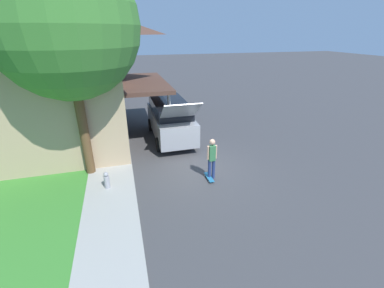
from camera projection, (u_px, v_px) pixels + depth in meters
ground_plane at (197, 170)px, 11.17m from camera, size 120.00×120.00×0.00m
lawn at (31, 137)px, 14.46m from camera, size 10.00×80.00×0.08m
sidewalk at (112, 130)px, 15.55m from camera, size 1.80×80.00×0.10m
house at (14, 64)px, 12.40m from camera, size 12.68×9.36×7.69m
lawn_tree_near at (65, 26)px, 8.57m from camera, size 5.03×5.03×8.15m
lawn_tree_far at (80, 42)px, 18.57m from camera, size 3.74×3.74×6.67m
suv_parked at (170, 119)px, 14.02m from camera, size 2.05×5.64×2.78m
car_down_street at (145, 82)px, 26.77m from camera, size 1.88×4.59×1.39m
skateboarder at (212, 157)px, 10.14m from camera, size 0.41×0.23×1.73m
skateboard at (209, 177)px, 10.44m from camera, size 0.21×0.80×0.10m
fire_hydrant at (107, 180)px, 9.59m from camera, size 0.20×0.20×0.66m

